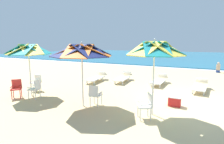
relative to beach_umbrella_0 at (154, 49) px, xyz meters
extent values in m
plane|color=#D3B784|center=(0.95, 1.96, -2.35)|extent=(80.00, 80.00, 0.00)
cube|color=teal|center=(0.95, 31.45, -2.30)|extent=(80.00, 36.00, 0.10)
cube|color=white|center=(0.95, 13.15, -2.34)|extent=(80.00, 0.70, 0.01)
cylinder|color=silver|center=(0.00, 0.00, -1.23)|extent=(0.05, 0.05, 2.23)
cube|color=teal|center=(0.46, 0.19, 0.03)|extent=(1.16, 1.09, 0.49)
cube|color=#EFDB4C|center=(0.19, 0.46, 0.03)|extent=(1.10, 1.15, 0.49)
cube|color=teal|center=(-0.19, 0.46, 0.03)|extent=(1.09, 1.16, 0.49)
cube|color=#EFDB4C|center=(-0.46, 0.19, 0.03)|extent=(1.15, 1.10, 0.49)
cube|color=teal|center=(-0.46, -0.19, 0.03)|extent=(1.16, 1.09, 0.49)
cube|color=#EFDB4C|center=(-0.19, -0.46, 0.03)|extent=(1.10, 1.15, 0.49)
cube|color=teal|center=(0.19, -0.46, 0.03)|extent=(1.09, 1.16, 0.49)
cube|color=#EFDB4C|center=(0.46, -0.19, 0.03)|extent=(1.15, 1.10, 0.49)
sphere|color=silver|center=(0.00, 0.00, 0.33)|extent=(0.08, 0.08, 0.08)
cube|color=white|center=(-0.15, -0.48, -1.91)|extent=(0.60, 0.60, 0.05)
cube|color=white|center=(0.02, -0.37, -1.68)|extent=(0.30, 0.41, 0.40)
cube|color=white|center=(-0.05, -0.65, -1.80)|extent=(0.36, 0.24, 0.03)
cube|color=white|center=(-0.26, -0.30, -1.80)|extent=(0.36, 0.24, 0.03)
cylinder|color=white|center=(-0.22, -0.72, -2.14)|extent=(0.04, 0.04, 0.41)
cylinder|color=white|center=(-0.40, -0.41, -2.14)|extent=(0.04, 0.04, 0.41)
cylinder|color=white|center=(0.09, -0.54, -2.14)|extent=(0.04, 0.04, 0.41)
cylinder|color=white|center=(-0.09, -0.23, -2.14)|extent=(0.04, 0.04, 0.41)
cylinder|color=silver|center=(-2.76, -0.40, -1.28)|extent=(0.05, 0.05, 2.13)
cube|color=orange|center=(-2.22, -0.18, -0.07)|extent=(1.38, 1.29, 0.50)
cube|color=navy|center=(-2.54, 0.14, -0.07)|extent=(1.30, 1.37, 0.50)
cube|color=orange|center=(-2.99, 0.14, -0.07)|extent=(1.29, 1.38, 0.50)
cube|color=navy|center=(-3.31, -0.18, -0.07)|extent=(1.37, 1.30, 0.50)
cube|color=orange|center=(-3.31, -0.63, -0.07)|extent=(1.38, 1.29, 0.50)
cube|color=navy|center=(-2.99, -0.95, -0.07)|extent=(1.30, 1.37, 0.50)
cube|color=orange|center=(-2.54, -0.95, -0.07)|extent=(1.29, 1.38, 0.50)
cube|color=navy|center=(-2.22, -0.63, -0.07)|extent=(1.37, 1.30, 0.50)
sphere|color=silver|center=(-2.76, -0.40, 0.21)|extent=(0.08, 0.08, 0.08)
cube|color=white|center=(-2.32, -0.12, -1.91)|extent=(0.47, 0.47, 0.05)
cube|color=white|center=(-2.31, -0.32, -1.68)|extent=(0.42, 0.13, 0.40)
cube|color=white|center=(-2.52, -0.13, -1.80)|extent=(0.07, 0.40, 0.03)
cube|color=white|center=(-2.12, -0.10, -1.80)|extent=(0.07, 0.40, 0.03)
cylinder|color=white|center=(-2.51, 0.05, -2.14)|extent=(0.04, 0.04, 0.41)
cylinder|color=white|center=(-2.16, 0.07, -2.14)|extent=(0.04, 0.04, 0.41)
cylinder|color=white|center=(-2.48, -0.31, -2.14)|extent=(0.04, 0.04, 0.41)
cylinder|color=white|center=(-2.13, -0.28, -2.14)|extent=(0.04, 0.04, 0.41)
cylinder|color=silver|center=(-5.93, -0.35, -1.29)|extent=(0.05, 0.05, 2.12)
cube|color=teal|center=(-5.47, -0.16, -0.09)|extent=(1.13, 1.10, 0.52)
cube|color=#EFDB4C|center=(-5.74, 0.11, -0.09)|extent=(1.09, 1.18, 0.52)
cube|color=teal|center=(-6.13, 0.11, -0.09)|extent=(1.10, 1.13, 0.52)
cube|color=#EFDB4C|center=(-6.40, -0.16, -0.09)|extent=(1.18, 1.09, 0.52)
cube|color=teal|center=(-6.40, -0.54, -0.09)|extent=(1.13, 1.10, 0.52)
cube|color=#EFDB4C|center=(-6.13, -0.82, -0.09)|extent=(1.09, 1.18, 0.52)
cube|color=teal|center=(-5.74, -0.82, -0.09)|extent=(1.10, 1.13, 0.52)
cube|color=#EFDB4C|center=(-5.47, -0.54, -0.09)|extent=(1.18, 1.09, 0.52)
sphere|color=silver|center=(-5.93, -0.35, 0.20)|extent=(0.08, 0.08, 0.08)
cube|color=red|center=(-6.17, -0.97, -1.91)|extent=(0.62, 0.62, 0.05)
cube|color=red|center=(-6.31, -0.83, -1.68)|extent=(0.36, 0.36, 0.40)
cube|color=red|center=(-6.03, -0.83, -1.80)|extent=(0.31, 0.31, 0.03)
cube|color=red|center=(-6.31, -1.11, -1.80)|extent=(0.31, 0.31, 0.03)
cylinder|color=red|center=(-5.92, -0.97, -2.14)|extent=(0.04, 0.04, 0.41)
cylinder|color=red|center=(-6.17, -1.22, -2.14)|extent=(0.04, 0.04, 0.41)
cylinder|color=red|center=(-6.17, -0.72, -2.14)|extent=(0.04, 0.04, 0.41)
cylinder|color=red|center=(-6.42, -0.97, -2.14)|extent=(0.04, 0.04, 0.41)
cube|color=white|center=(-5.38, -0.63, -1.91)|extent=(0.54, 0.54, 0.05)
cube|color=white|center=(-5.19, -0.58, -1.68)|extent=(0.20, 0.43, 0.40)
cube|color=white|center=(-5.33, -0.83, -1.80)|extent=(0.39, 0.14, 0.03)
cube|color=white|center=(-5.43, -0.44, -1.80)|extent=(0.39, 0.14, 0.03)
cylinder|color=white|center=(-5.50, -0.85, -2.14)|extent=(0.04, 0.04, 0.41)
cylinder|color=white|center=(-5.60, -0.51, -2.14)|extent=(0.04, 0.04, 0.41)
cylinder|color=white|center=(-5.17, -0.76, -2.14)|extent=(0.04, 0.04, 0.41)
cylinder|color=white|center=(-5.26, -0.42, -2.14)|extent=(0.04, 0.04, 0.41)
cube|color=white|center=(-6.43, 0.32, -1.91)|extent=(0.48, 0.48, 0.05)
cube|color=white|center=(-6.45, 0.52, -1.68)|extent=(0.42, 0.13, 0.40)
cube|color=white|center=(-6.23, 0.34, -1.80)|extent=(0.08, 0.40, 0.03)
cube|color=white|center=(-6.63, 0.31, -1.80)|extent=(0.08, 0.40, 0.03)
cylinder|color=white|center=(-6.24, 0.16, -2.14)|extent=(0.04, 0.04, 0.41)
cylinder|color=white|center=(-6.59, 0.13, -2.14)|extent=(0.04, 0.04, 0.41)
cylinder|color=white|center=(-6.27, 0.52, -2.14)|extent=(0.04, 0.04, 0.41)
cylinder|color=white|center=(-6.62, 0.48, -2.14)|extent=(0.04, 0.04, 0.41)
cube|color=white|center=(1.46, 4.14, -2.10)|extent=(0.76, 1.74, 0.06)
cube|color=white|center=(1.54, 5.20, -1.91)|extent=(0.64, 0.52, 0.36)
cube|color=white|center=(1.67, 3.49, -2.24)|extent=(0.06, 0.06, 0.22)
cube|color=white|center=(1.16, 3.53, -2.24)|extent=(0.06, 0.06, 0.22)
cube|color=white|center=(1.76, 4.76, -2.24)|extent=(0.06, 0.06, 0.22)
cube|color=white|center=(1.25, 4.80, -2.24)|extent=(0.06, 0.06, 0.22)
cube|color=white|center=(-0.83, 4.65, -2.10)|extent=(0.68, 1.71, 0.06)
cube|color=white|center=(-0.80, 5.71, -1.91)|extent=(0.62, 0.49, 0.36)
cube|color=white|center=(-0.59, 4.01, -2.24)|extent=(0.06, 0.06, 0.22)
cube|color=white|center=(-1.10, 4.02, -2.24)|extent=(0.06, 0.06, 0.22)
cube|color=white|center=(-0.56, 5.29, -2.24)|extent=(0.06, 0.06, 0.22)
cube|color=white|center=(-1.07, 5.30, -2.24)|extent=(0.06, 0.06, 0.22)
cube|color=white|center=(-3.15, 4.42, -2.10)|extent=(0.76, 1.74, 0.06)
cube|color=white|center=(-3.23, 5.47, -1.91)|extent=(0.64, 0.52, 0.36)
cube|color=white|center=(-2.85, 3.80, -2.24)|extent=(0.06, 0.06, 0.22)
cube|color=white|center=(-3.36, 3.77, -2.24)|extent=(0.06, 0.06, 0.22)
cube|color=white|center=(-2.94, 5.07, -2.24)|extent=(0.06, 0.06, 0.22)
cube|color=white|center=(-3.45, 5.04, -2.24)|extent=(0.06, 0.06, 0.22)
cube|color=white|center=(-4.76, 3.64, -2.10)|extent=(0.77, 1.75, 0.06)
cube|color=white|center=(-4.84, 4.69, -1.91)|extent=(0.64, 0.53, 0.36)
cube|color=white|center=(-4.45, 3.02, -2.24)|extent=(0.06, 0.06, 0.22)
cube|color=white|center=(-4.96, 2.98, -2.24)|extent=(0.06, 0.06, 0.22)
cube|color=white|center=(-4.55, 4.29, -2.24)|extent=(0.06, 0.06, 0.22)
cube|color=white|center=(-5.06, 4.25, -2.24)|extent=(0.06, 0.06, 0.22)
cube|color=red|center=(0.59, 1.29, -2.17)|extent=(0.48, 0.32, 0.36)
cube|color=white|center=(0.59, 1.29, -1.97)|extent=(0.50, 0.34, 0.04)
cube|color=#2D4CA5|center=(2.74, 11.89, -2.25)|extent=(0.30, 0.24, 0.20)
cube|color=beige|center=(2.74, 11.87, -1.89)|extent=(0.30, 0.25, 0.54)
sphere|color=beige|center=(2.74, 11.86, -1.53)|extent=(0.20, 0.20, 0.20)
cube|color=beige|center=(2.74, 12.29, -2.28)|extent=(0.26, 0.76, 0.14)
camera|label=1|loc=(1.50, -6.11, 0.20)|focal=28.52mm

